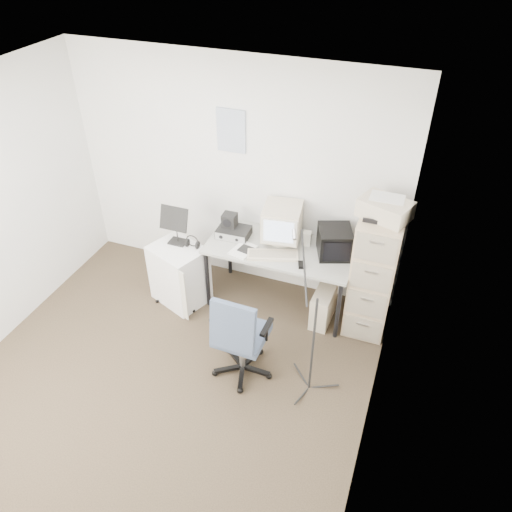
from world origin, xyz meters
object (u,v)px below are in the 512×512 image
(office_chair, at_px, (242,333))
(desk, at_px, (280,276))
(side_cart, at_px, (180,274))
(filing_cabinet, at_px, (374,272))

(office_chair, bearing_deg, desk, 90.65)
(desk, distance_m, office_chair, 1.04)
(desk, bearing_deg, side_cart, -163.08)
(office_chair, height_order, side_cart, office_chair)
(filing_cabinet, distance_m, desk, 0.99)
(desk, xyz_separation_m, office_chair, (-0.02, -1.04, 0.12))
(desk, height_order, side_cart, desk)
(filing_cabinet, bearing_deg, office_chair, -132.17)
(filing_cabinet, bearing_deg, desk, -178.19)
(filing_cabinet, xyz_separation_m, side_cart, (-1.97, -0.34, -0.31))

